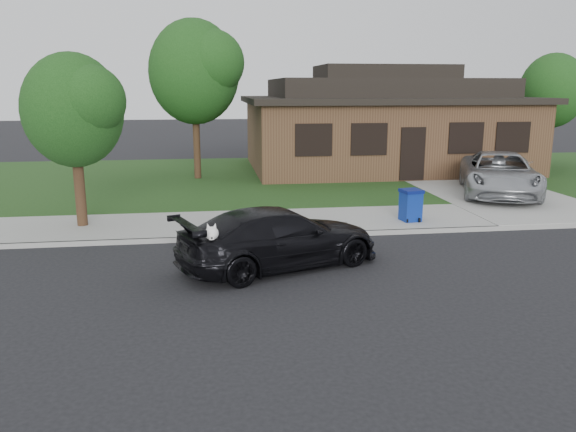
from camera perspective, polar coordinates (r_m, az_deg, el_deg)
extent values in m
plane|color=black|center=(11.75, 12.43, -6.28)|extent=(120.00, 120.00, 0.00)
cube|color=gray|center=(16.32, 6.40, -0.41)|extent=(60.00, 3.00, 0.12)
cube|color=gray|center=(14.92, 7.82, -1.73)|extent=(60.00, 0.12, 0.12)
cube|color=#193814|center=(24.01, 1.69, 3.97)|extent=(60.00, 13.00, 0.13)
cube|color=gray|center=(23.00, 17.92, 2.96)|extent=(4.50, 13.00, 0.14)
imported|color=black|center=(12.08, -0.87, -2.22)|extent=(4.83, 3.32, 1.30)
ellipsoid|color=white|center=(11.12, -7.75, -1.96)|extent=(0.34, 0.40, 0.30)
sphere|color=white|center=(10.87, -7.76, -1.76)|extent=(0.26, 0.26, 0.26)
cube|color=white|center=(10.76, -7.75, -2.16)|extent=(0.09, 0.12, 0.08)
sphere|color=black|center=(10.71, -7.74, -2.24)|extent=(0.04, 0.04, 0.04)
cone|color=white|center=(10.89, -8.13, -1.02)|extent=(0.11, 0.11, 0.14)
cone|color=white|center=(10.89, -7.44, -1.00)|extent=(0.11, 0.11, 0.14)
imported|color=#A3A5AA|center=(20.96, 20.68, 4.05)|extent=(4.22, 5.79, 1.46)
cube|color=navy|center=(16.19, 12.35, 0.94)|extent=(0.57, 0.57, 0.81)
cube|color=#08145E|center=(16.11, 12.42, 2.50)|extent=(0.62, 0.62, 0.09)
cylinder|color=black|center=(15.98, 11.99, -0.46)|extent=(0.06, 0.13, 0.13)
cylinder|color=black|center=(16.10, 13.19, -0.41)|extent=(0.06, 0.13, 0.13)
cube|color=#422B1C|center=(26.69, 9.57, 8.08)|extent=(12.00, 8.00, 3.00)
cube|color=black|center=(26.61, 9.70, 11.57)|extent=(12.60, 8.60, 0.25)
cube|color=black|center=(26.61, 9.74, 12.70)|extent=(10.00, 6.50, 0.80)
cube|color=black|center=(26.61, 9.80, 14.21)|extent=(6.00, 3.50, 0.60)
cube|color=black|center=(22.94, 12.54, 6.18)|extent=(1.00, 0.06, 2.10)
cube|color=black|center=(21.81, 2.62, 7.73)|extent=(1.30, 0.05, 1.10)
cube|color=black|center=(22.32, 8.24, 7.73)|extent=(1.30, 0.05, 1.10)
cube|color=black|center=(23.74, 17.63, 7.56)|extent=(1.30, 0.05, 1.10)
cube|color=black|center=(24.67, 21.87, 7.42)|extent=(1.30, 0.05, 1.10)
cylinder|color=#332114|center=(23.51, -9.24, 6.82)|extent=(0.28, 0.28, 2.48)
ellipsoid|color=#143811|center=(23.39, -9.52, 14.23)|extent=(3.60, 3.60, 4.14)
sphere|color=#26591E|center=(22.86, -7.71, 15.23)|extent=(2.52, 2.52, 2.52)
cylinder|color=#332114|center=(29.69, 24.82, 6.61)|extent=(0.28, 0.28, 2.03)
ellipsoid|color=#143811|center=(29.57, 25.29, 11.44)|extent=(3.00, 3.00, 3.45)
sphere|color=#26591E|center=(29.53, 26.82, 11.87)|extent=(2.10, 2.10, 2.10)
cylinder|color=#332114|center=(16.21, -20.36, 2.22)|extent=(0.28, 0.28, 1.80)
ellipsoid|color=#143811|center=(15.98, -20.99, 10.00)|extent=(2.60, 2.60, 2.99)
sphere|color=#26591E|center=(15.48, -19.48, 11.01)|extent=(1.82, 1.82, 1.82)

